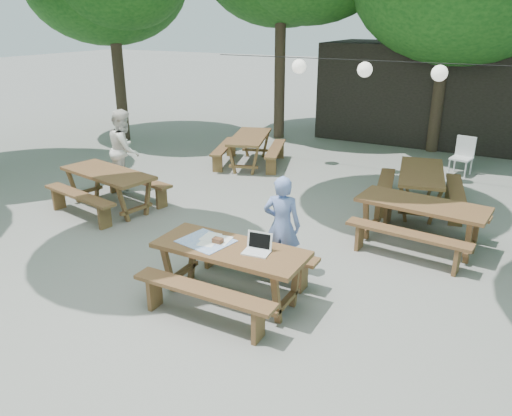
{
  "coord_description": "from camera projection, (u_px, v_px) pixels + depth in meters",
  "views": [
    {
      "loc": [
        3.08,
        -5.3,
        3.51
      ],
      "look_at": [
        0.07,
        0.34,
        1.05
      ],
      "focal_mm": 35.0,
      "sensor_mm": 36.0,
      "label": 1
    }
  ],
  "objects": [
    {
      "name": "paper_lanterns",
      "position": [
        365.0,
        69.0,
        11.13
      ],
      "size": [
        9.0,
        0.34,
        0.38
      ],
      "color": "black",
      "rests_on": "ground"
    },
    {
      "name": "main_picnic_table",
      "position": [
        231.0,
        272.0,
        6.51
      ],
      "size": [
        2.0,
        1.58,
        0.75
      ],
      "color": "brown",
      "rests_on": "ground"
    },
    {
      "name": "ground",
      "position": [
        240.0,
        285.0,
        6.98
      ],
      "size": [
        80.0,
        80.0,
        0.0
      ],
      "primitive_type": "plane",
      "color": "slate",
      "rests_on": "ground"
    },
    {
      "name": "tabletop_clutter",
      "position": [
        209.0,
        241.0,
        6.53
      ],
      "size": [
        0.74,
        0.66,
        0.08
      ],
      "color": "#3766BE",
      "rests_on": "main_picnic_table"
    },
    {
      "name": "plastic_chair",
      "position": [
        461.0,
        164.0,
        11.74
      ],
      "size": [
        0.52,
        0.52,
        0.9
      ],
      "rotation": [
        0.0,
        0.0,
        -0.2
      ],
      "color": "silver",
      "rests_on": "ground"
    },
    {
      "name": "woman",
      "position": [
        282.0,
        226.0,
        7.07
      ],
      "size": [
        0.6,
        0.47,
        1.47
      ],
      "primitive_type": "imported",
      "rotation": [
        0.0,
        0.0,
        3.37
      ],
      "color": "#7288D0",
      "rests_on": "ground"
    },
    {
      "name": "second_person",
      "position": [
        125.0,
        150.0,
        10.63
      ],
      "size": [
        0.98,
        1.05,
        1.71
      ],
      "primitive_type": "imported",
      "rotation": [
        0.0,
        0.0,
        2.1
      ],
      "color": "white",
      "rests_on": "ground"
    },
    {
      "name": "pavilion",
      "position": [
        429.0,
        92.0,
        14.89
      ],
      "size": [
        6.0,
        3.0,
        2.8
      ],
      "primitive_type": "cube",
      "color": "black",
      "rests_on": "ground"
    },
    {
      "name": "picnic_table_ne",
      "position": [
        420.0,
        224.0,
        8.04
      ],
      "size": [
        2.07,
        1.76,
        0.75
      ],
      "rotation": [
        0.0,
        0.0,
        -0.1
      ],
      "color": "brown",
      "rests_on": "ground"
    },
    {
      "name": "picnic_table_far_w",
      "position": [
        250.0,
        150.0,
        12.48
      ],
      "size": [
        2.09,
        2.3,
        0.75
      ],
      "rotation": [
        0.0,
        0.0,
        1.89
      ],
      "color": "brown",
      "rests_on": "ground"
    },
    {
      "name": "picnic_table_far_e",
      "position": [
        420.0,
        189.0,
        9.66
      ],
      "size": [
        1.91,
        2.16,
        0.75
      ],
      "rotation": [
        0.0,
        0.0,
        1.76
      ],
      "color": "brown",
      "rests_on": "ground"
    },
    {
      "name": "laptop",
      "position": [
        258.0,
        247.0,
        6.24
      ],
      "size": [
        0.36,
        0.3,
        0.24
      ],
      "rotation": [
        0.0,
        0.0,
        0.11
      ],
      "color": "white",
      "rests_on": "main_picnic_table"
    },
    {
      "name": "picnic_table_nw",
      "position": [
        109.0,
        190.0,
        9.62
      ],
      "size": [
        2.17,
        1.92,
        0.75
      ],
      "rotation": [
        0.0,
        0.0,
        -0.19
      ],
      "color": "brown",
      "rests_on": "ground"
    }
  ]
}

